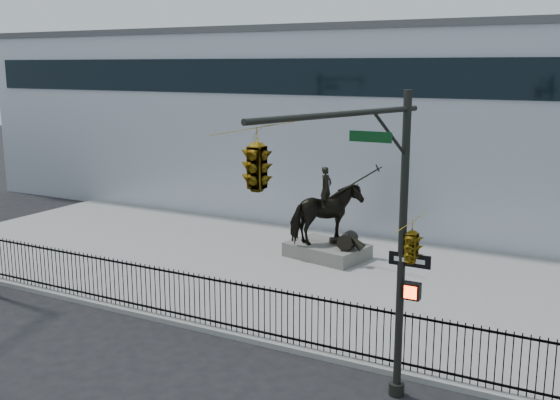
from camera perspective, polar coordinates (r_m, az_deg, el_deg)
The scene contains 7 objects.
ground at distance 19.04m, azimuth -10.94°, elevation -11.77°, with size 120.00×120.00×0.00m, color black.
plaza at distance 24.44m, azimuth -0.43°, elevation -6.04°, with size 30.00×12.00×0.15m, color gray.
building at distance 35.35m, azimuth 9.91°, elevation 6.61°, with size 44.00×14.00×9.00m, color #B2B8C2.
picket_fence at distance 19.62m, azimuth -8.70°, elevation -8.15°, with size 22.10×0.10×1.50m.
statue_plinth at distance 25.61m, azimuth 4.11°, elevation -4.42°, with size 2.92×2.01×0.55m, color #5D5B55.
equestrian_statue at distance 25.22m, azimuth 4.26°, elevation -1.34°, with size 3.68×2.67×3.18m.
traffic_signal_right at distance 12.62m, azimuth 5.36°, elevation -0.53°, with size 2.17×6.86×7.00m.
Camera 1 is at (11.32, -13.35, 7.51)m, focal length 42.00 mm.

